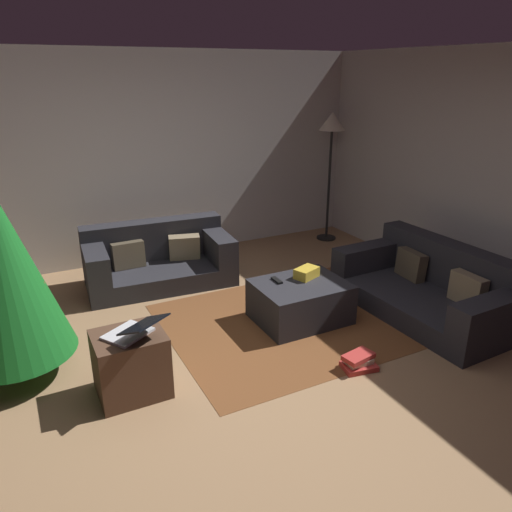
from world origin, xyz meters
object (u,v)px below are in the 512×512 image
(christmas_tree, at_px, (1,269))
(book_stack, at_px, (359,362))
(couch_right, at_px, (432,288))
(gift_box, at_px, (307,273))
(laptop, at_px, (134,330))
(ottoman, at_px, (300,302))
(corner_lamp, at_px, (332,132))
(tv_remote, at_px, (277,280))
(couch_left, at_px, (158,259))
(side_table, at_px, (131,364))

(christmas_tree, height_order, book_stack, christmas_tree)
(couch_right, xyz_separation_m, gift_box, (-1.19, 0.53, 0.20))
(gift_box, distance_m, laptop, 1.96)
(couch_right, height_order, gift_box, couch_right)
(ottoman, height_order, laptop, laptop)
(corner_lamp, bearing_deg, book_stack, -120.37)
(couch_right, bearing_deg, corner_lamp, -10.76)
(gift_box, bearing_deg, ottoman, -142.81)
(book_stack, bearing_deg, corner_lamp, 59.63)
(tv_remote, height_order, book_stack, tv_remote)
(tv_remote, height_order, laptop, laptop)
(couch_left, relative_size, book_stack, 5.55)
(tv_remote, xyz_separation_m, christmas_tree, (-2.35, 0.09, 0.53))
(book_stack, bearing_deg, laptop, 164.37)
(tv_remote, distance_m, side_table, 1.70)
(christmas_tree, relative_size, side_table, 3.36)
(book_stack, bearing_deg, side_table, 162.99)
(ottoman, bearing_deg, gift_box, 37.19)
(book_stack, bearing_deg, tv_remote, 98.67)
(gift_box, bearing_deg, tv_remote, 170.90)
(christmas_tree, relative_size, book_stack, 5.69)
(laptop, bearing_deg, christmas_tree, 138.00)
(couch_right, bearing_deg, side_table, 88.06)
(tv_remote, distance_m, laptop, 1.68)
(laptop, bearing_deg, side_table, 121.73)
(gift_box, distance_m, christmas_tree, 2.71)
(book_stack, bearing_deg, ottoman, 88.74)
(ottoman, relative_size, gift_box, 3.65)
(couch_left, height_order, couch_right, couch_left)
(couch_left, relative_size, gift_box, 7.09)
(corner_lamp, bearing_deg, gift_box, -129.90)
(gift_box, relative_size, laptop, 0.46)
(ottoman, bearing_deg, couch_right, -18.53)
(gift_box, relative_size, side_table, 0.46)
(tv_remote, height_order, side_table, side_table)
(tv_remote, distance_m, corner_lamp, 2.87)
(corner_lamp, bearing_deg, christmas_tree, -157.67)
(tv_remote, bearing_deg, couch_left, 119.20)
(christmas_tree, bearing_deg, couch_right, -9.99)
(laptop, height_order, book_stack, laptop)
(ottoman, distance_m, book_stack, 0.97)
(couch_left, distance_m, corner_lamp, 2.98)
(gift_box, relative_size, corner_lamp, 0.13)
(gift_box, bearing_deg, couch_left, 126.04)
(christmas_tree, height_order, corner_lamp, corner_lamp)
(side_table, distance_m, laptop, 0.32)
(couch_left, height_order, side_table, couch_left)
(corner_lamp, bearing_deg, tv_remote, -135.83)
(couch_left, height_order, book_stack, couch_left)
(gift_box, height_order, christmas_tree, christmas_tree)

